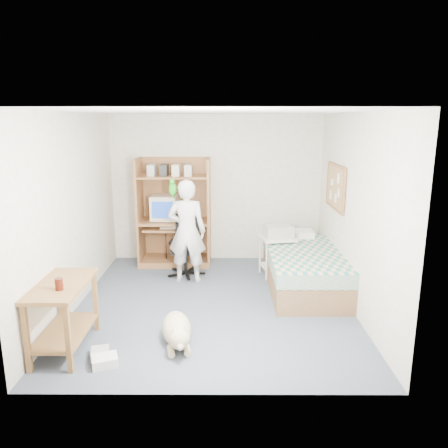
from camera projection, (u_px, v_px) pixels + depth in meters
name	position (u px, v px, depth m)	size (l,w,h in m)	color
floor	(214.00, 304.00, 5.86)	(4.00, 4.00, 0.00)	#424B59
wall_back	(216.00, 189.00, 7.52)	(3.60, 0.02, 2.50)	beige
wall_right	(354.00, 213.00, 5.57)	(0.02, 4.00, 2.50)	beige
wall_left	(73.00, 213.00, 5.58)	(0.02, 4.00, 2.50)	beige
ceiling	(213.00, 112.00, 5.28)	(3.60, 4.00, 0.02)	white
computer_hutch	(175.00, 216.00, 7.36)	(1.20, 0.63, 1.80)	brown
bed	(303.00, 268.00, 6.39)	(1.02, 2.02, 0.66)	brown
side_desk	(63.00, 306.00, 4.59)	(0.50, 1.00, 0.75)	brown
corkboard	(336.00, 187.00, 6.39)	(0.04, 0.94, 0.66)	#9F7D47
office_chair	(186.00, 254.00, 6.93)	(0.53, 0.53, 0.94)	black
person	(187.00, 231.00, 6.53)	(0.57, 0.37, 1.56)	white
parrot	(172.00, 188.00, 6.40)	(0.11, 0.20, 0.32)	#15941F
dog	(177.00, 330.00, 4.78)	(0.43, 0.98, 0.37)	tan
printer_cart	(278.00, 250.00, 6.84)	(0.60, 0.52, 0.63)	silver
printer	(278.00, 231.00, 6.77)	(0.42, 0.32, 0.18)	#A7A7A2
crt_monitor	(165.00, 207.00, 7.34)	(0.44, 0.47, 0.41)	beige
keyboard	(174.00, 227.00, 7.25)	(0.45, 0.16, 0.03)	beige
pencil_cup	(196.00, 218.00, 7.28)	(0.08, 0.08, 0.12)	gold
drink_glass	(59.00, 284.00, 4.34)	(0.08, 0.08, 0.12)	#43140A
floor_box_a	(105.00, 361.00, 4.37)	(0.25, 0.20, 0.10)	white
floor_box_b	(100.00, 353.00, 4.53)	(0.18, 0.22, 0.08)	#B3B3AE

